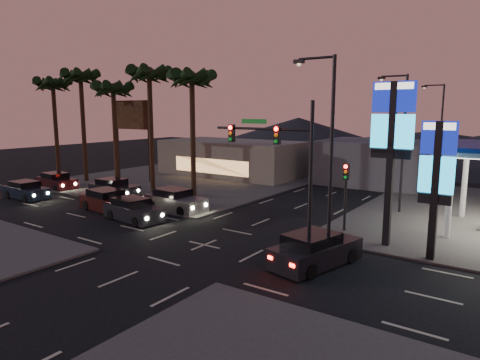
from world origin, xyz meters
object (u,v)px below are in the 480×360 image
Objects in this scene: pylon_sign_short at (437,170)px; car_lane_b_rear at (57,181)px; car_lane_b_mid at (114,188)px; car_lane_a_front at (133,210)px; car_lane_a_mid at (107,201)px; car_lane_b_front at (175,201)px; traffic_signal_mast at (281,154)px; pylon_sign_tall at (392,131)px; suv_station at (315,250)px; car_lane_a_rear at (26,190)px.

pylon_sign_short is 34.13m from car_lane_b_rear.
pylon_sign_short is at bearing -3.52° from car_lane_b_mid.
car_lane_a_mid reaches higher than car_lane_a_front.
car_lane_b_front is at bearing 177.70° from pylon_sign_short.
car_lane_a_front is at bearing -177.18° from traffic_signal_mast.
pylon_sign_tall is at bearing 36.52° from traffic_signal_mast.
car_lane_a_rear is at bearing 178.79° from suv_station.
car_lane_a_mid is 17.83m from suv_station.
pylon_sign_short is 1.46× the size of car_lane_b_mid.
car_lane_a_mid is (-22.28, -2.24, -3.91)m from pylon_sign_short.
car_lane_a_mid is 1.06× the size of car_lane_b_mid.
pylon_sign_tall reaches higher than car_lane_b_rear.
suv_station reaches higher than car_lane_a_mid.
car_lane_a_mid is 12.03m from car_lane_b_rear.
car_lane_b_rear is at bearing 164.88° from car_lane_a_mid.
pylon_sign_short is 1.44× the size of car_lane_b_rear.
suv_station reaches higher than car_lane_b_rear.
car_lane_a_front is 3.81m from car_lane_b_front.
pylon_sign_short is 1.52× the size of car_lane_a_rear.
car_lane_a_front is at bearing -170.58° from pylon_sign_short.
car_lane_a_mid is at bearing -174.25° from pylon_sign_short.
car_lane_b_rear is (-26.65, 3.41, -4.51)m from traffic_signal_mast.
car_lane_b_front is 0.98× the size of suv_station.
car_lane_a_front is at bearing -165.73° from pylon_sign_tall.
car_lane_a_front is 1.01× the size of car_lane_b_rear.
car_lane_b_mid is at bearing 165.81° from suv_station.
suv_station reaches higher than car_lane_b_front.
suv_station is (17.76, -1.65, 0.03)m from car_lane_a_mid.
car_lane_b_front is (0.35, 3.79, 0.05)m from car_lane_a_front.
traffic_signal_mast reaches higher than car_lane_b_mid.
pylon_sign_tall is 30.10m from car_lane_a_rear.
pylon_sign_short is at bearing -1.51° from car_lane_b_rear.
car_lane_a_mid reaches higher than car_lane_b_rear.
pylon_sign_tall reaches higher than suv_station.
pylon_sign_tall is 31.90m from car_lane_b_rear.
pylon_sign_tall reaches higher than car_lane_b_front.
suv_station is at bearing -26.90° from traffic_signal_mast.
traffic_signal_mast is 12.20m from car_lane_b_front.
car_lane_a_front is 0.94× the size of car_lane_b_front.
car_lane_a_rear is (-24.50, -0.81, -4.53)m from traffic_signal_mast.
car_lane_b_rear is (-31.39, -0.11, -5.68)m from pylon_sign_tall.
suv_station is at bearing -18.77° from car_lane_b_front.
suv_station is (13.96, -0.83, 0.05)m from car_lane_a_front.
car_lane_b_mid is (5.41, 4.94, 0.02)m from car_lane_a_rear.
car_lane_b_front is (-18.12, 0.73, -3.89)m from pylon_sign_short.
pylon_sign_tall is 1.84× the size of car_lane_a_front.
car_lane_a_rear is at bearing -178.11° from traffic_signal_mast.
car_lane_b_mid is 22.50m from suv_station.
traffic_signal_mast is 24.93m from car_lane_a_rear.
car_lane_b_front reaches higher than car_lane_a_mid.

